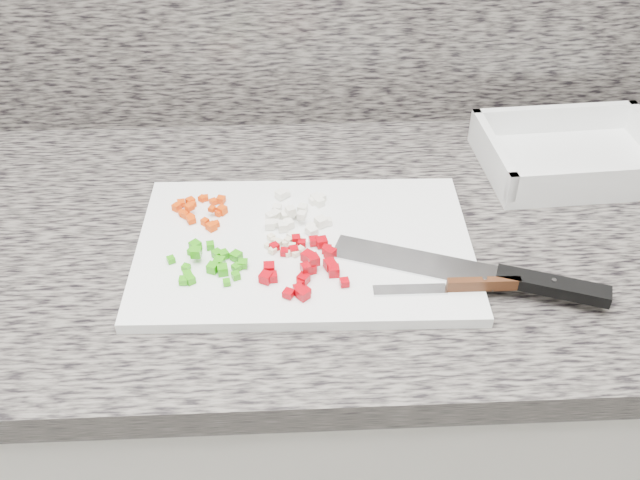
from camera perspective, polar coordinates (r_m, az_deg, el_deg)
The scene contains 11 objects.
cabinet at distance 1.35m, azimuth -3.64°, elevation -14.94°, with size 3.92×0.62×0.86m, color beige.
countertop at distance 1.02m, azimuth -4.65°, elevation 0.13°, with size 3.96×0.64×0.04m, color #605B55.
cutting_board at distance 0.96m, azimuth -1.25°, elevation -0.56°, with size 0.45×0.30×0.01m, color white.
carrot_pile at distance 1.02m, azimuth -9.54°, elevation 2.34°, with size 0.08×0.08×0.02m.
onion_pile at distance 1.00m, azimuth -1.94°, elevation 2.03°, with size 0.09×0.11×0.02m.
green_pepper_pile at distance 0.93m, azimuth -8.66°, elevation -1.74°, with size 0.11×0.09×0.02m.
red_pepper_pile at distance 0.91m, azimuth -1.18°, elevation -2.08°, with size 0.11×0.12×0.02m.
garlic_pile at distance 0.95m, azimuth -2.71°, elevation -0.37°, with size 0.05×0.05×0.01m.
chef_knife at distance 0.92m, azimuth 14.44°, elevation -2.91°, with size 0.34×0.16×0.02m.
paring_knife at distance 0.90m, azimuth 11.52°, elevation -3.59°, with size 0.18×0.02×0.02m.
tray at distance 1.19m, azimuth 19.57°, elevation 6.27°, with size 0.29×0.22×0.06m.
Camera 1 is at (0.05, 0.64, 1.52)m, focal length 40.00 mm.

